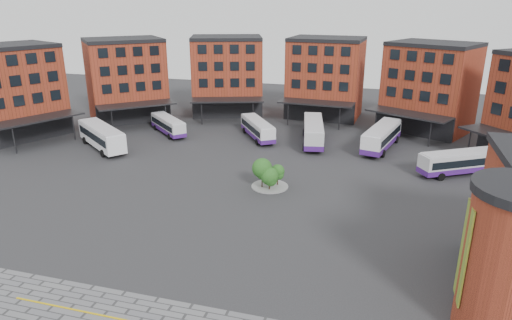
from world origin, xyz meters
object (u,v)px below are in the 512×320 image
(bus_a, at_px, (102,135))
(bus_c, at_px, (257,129))
(tree_island, at_px, (268,173))
(bus_d, at_px, (313,131))
(bus_b, at_px, (168,125))
(bus_f, at_px, (460,162))
(bus_e, at_px, (382,136))

(bus_a, bearing_deg, bus_c, -24.24)
(tree_island, height_order, bus_d, tree_island)
(bus_c, height_order, bus_d, bus_d)
(bus_b, relative_size, bus_f, 0.84)
(tree_island, xyz_separation_m, bus_d, (2.25, 19.37, -0.01))
(bus_b, xyz_separation_m, bus_d, (23.91, 1.41, 0.38))
(bus_b, bearing_deg, bus_c, -41.87)
(bus_f, bearing_deg, bus_c, -137.27)
(bus_f, bearing_deg, bus_b, -130.05)
(bus_d, relative_size, bus_f, 1.20)
(bus_b, relative_size, bus_e, 0.70)
(bus_c, relative_size, bus_e, 0.80)
(tree_island, distance_m, bus_d, 19.50)
(bus_a, relative_size, bus_f, 1.09)
(bus_b, bearing_deg, tree_island, -87.34)
(bus_c, distance_m, bus_f, 30.20)
(bus_b, bearing_deg, bus_d, -44.29)
(bus_e, height_order, bus_f, bus_e)
(bus_b, relative_size, bus_c, 0.88)
(bus_b, distance_m, bus_d, 23.95)
(bus_a, bearing_deg, bus_e, -37.16)
(tree_island, height_order, bus_a, tree_island)
(bus_c, bearing_deg, tree_island, -104.85)
(bus_c, relative_size, bus_d, 0.80)
(bus_a, bearing_deg, bus_f, -49.52)
(bus_a, bearing_deg, bus_d, -32.22)
(tree_island, height_order, bus_c, tree_island)
(bus_c, bearing_deg, bus_e, -34.00)
(bus_d, bearing_deg, bus_f, -32.58)
(bus_d, distance_m, bus_e, 10.25)
(tree_island, relative_size, bus_f, 0.42)
(bus_a, xyz_separation_m, bus_c, (20.82, 11.48, -0.45))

